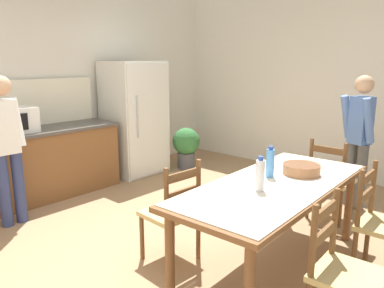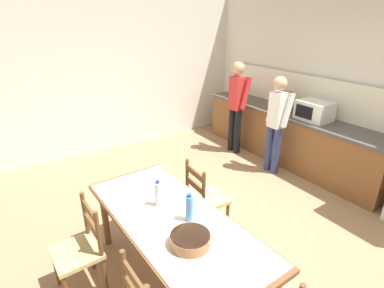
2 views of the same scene
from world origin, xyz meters
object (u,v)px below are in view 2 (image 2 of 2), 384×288
object	(u,v)px
bottle_off_centre	(189,208)
person_at_counter	(276,121)
dining_table	(173,226)
chair_side_far_left	(205,198)
chair_side_near_left	(81,250)
serving_bowl	(190,239)
microwave	(314,111)
bottle_near_centre	(158,194)
person_at_sink	(237,103)
paper_bag	(283,100)

from	to	relation	value
bottle_off_centre	person_at_counter	world-z (taller)	person_at_counter
dining_table	chair_side_far_left	distance (m)	0.88
chair_side_near_left	chair_side_far_left	world-z (taller)	same
serving_bowl	chair_side_far_left	size ratio (longest dim) A/B	0.35
microwave	bottle_near_centre	world-z (taller)	microwave
chair_side_near_left	person_at_sink	xyz separation A→B (m)	(-1.63, 3.27, 0.51)
bottle_off_centre	person_at_sink	bearing A→B (deg)	131.60
person_at_counter	serving_bowl	bearing A→B (deg)	-150.58
person_at_sink	bottle_off_centre	bearing A→B (deg)	-138.40
serving_bowl	chair_side_far_left	distance (m)	1.18
bottle_off_centre	serving_bowl	xyz separation A→B (m)	(0.26, -0.16, -0.07)
dining_table	chair_side_far_left	size ratio (longest dim) A/B	2.25
dining_table	person_at_counter	bearing A→B (deg)	113.46
serving_bowl	chair_side_near_left	bearing A→B (deg)	-138.97
bottle_off_centre	dining_table	bearing A→B (deg)	-131.46
dining_table	bottle_off_centre	size ratio (longest dim) A/B	7.59
chair_side_near_left	serving_bowl	bearing A→B (deg)	38.56
chair_side_near_left	chair_side_far_left	distance (m)	1.44
chair_side_near_left	person_at_counter	world-z (taller)	person_at_counter
paper_bag	chair_side_far_left	bearing A→B (deg)	-68.19
chair_side_near_left	microwave	bearing A→B (deg)	93.19
bottle_near_centre	person_at_counter	size ratio (longest dim) A/B	0.17
bottle_near_centre	bottle_off_centre	size ratio (longest dim) A/B	1.00
serving_bowl	chair_side_near_left	size ratio (longest dim) A/B	0.35
bottle_off_centre	person_at_counter	bearing A→B (deg)	116.30
bottle_near_centre	serving_bowl	bearing A→B (deg)	-3.94
bottle_near_centre	microwave	bearing A→B (deg)	100.22
serving_bowl	bottle_off_centre	bearing A→B (deg)	148.11
chair_side_far_left	person_at_sink	bearing A→B (deg)	-45.91
microwave	person_at_sink	bearing A→B (deg)	-158.35
dining_table	bottle_near_centre	distance (m)	0.32
chair_side_near_left	chair_side_far_left	bearing A→B (deg)	89.74
bottle_near_centre	person_at_counter	bearing A→B (deg)	108.39
bottle_near_centre	serving_bowl	distance (m)	0.61
person_at_counter	person_at_sink	bearing A→B (deg)	88.78
paper_bag	dining_table	size ratio (longest dim) A/B	0.18
paper_bag	chair_side_near_left	world-z (taller)	paper_bag
serving_bowl	chair_side_far_left	world-z (taller)	chair_side_far_left
chair_side_near_left	chair_side_far_left	size ratio (longest dim) A/B	1.00
microwave	dining_table	world-z (taller)	microwave
serving_bowl	person_at_counter	xyz separation A→B (m)	(-1.45, 2.57, 0.08)
microwave	bottle_near_centre	xyz separation A→B (m)	(0.55, -3.04, -0.16)
bottle_near_centre	chair_side_far_left	distance (m)	0.87
dining_table	person_at_sink	bearing A→B (deg)	129.05
bottle_off_centre	serving_bowl	distance (m)	0.31
microwave	chair_side_far_left	world-z (taller)	microwave
person_at_sink	microwave	bearing A→B (deg)	-68.35
bottle_off_centre	chair_side_near_left	distance (m)	1.09
person_at_sink	person_at_counter	xyz separation A→B (m)	(0.97, -0.02, -0.06)
serving_bowl	person_at_sink	world-z (taller)	person_at_sink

